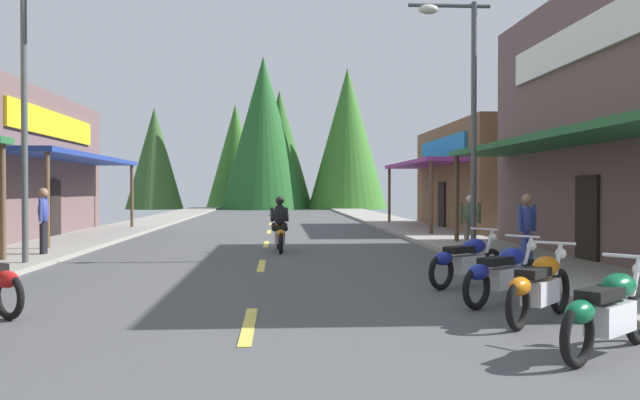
{
  "coord_description": "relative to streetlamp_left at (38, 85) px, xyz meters",
  "views": [
    {
      "loc": [
        0.38,
        -1.26,
        1.77
      ],
      "look_at": [
        2.48,
        31.88,
        1.24
      ],
      "focal_mm": 37.36,
      "sensor_mm": 36.0,
      "label": 1
    }
  ],
  "objects": [
    {
      "name": "ground",
      "position": [
        5.0,
        8.72,
        -4.17
      ],
      "size": [
        9.8,
        75.58,
        0.1
      ],
      "primitive_type": "cube",
      "color": "#4C4C4F"
    },
    {
      "name": "sidewalk_left",
      "position": [
        -1.28,
        8.72,
        -4.06
      ],
      "size": [
        2.75,
        75.58,
        0.12
      ],
      "primitive_type": "cube",
      "color": "gray",
      "rests_on": "ground"
    },
    {
      "name": "sidewalk_right",
      "position": [
        11.27,
        8.72,
        -4.06
      ],
      "size": [
        2.75,
        75.58,
        0.12
      ],
      "primitive_type": "cube",
      "color": "#9E9991",
      "rests_on": "ground"
    },
    {
      "name": "centerline_dashes",
      "position": [
        5.0,
        12.39,
        -4.12
      ],
      "size": [
        0.16,
        51.96,
        0.01
      ],
      "color": "#E0C64C",
      "rests_on": "ground"
    },
    {
      "name": "storefront_right_far",
      "position": [
        15.71,
        13.63,
        -1.82
      ],
      "size": [
        8.02,
        10.77,
        4.58
      ],
      "color": "brown",
      "rests_on": "ground"
    },
    {
      "name": "streetlamp_left",
      "position": [
        0.0,
        0.0,
        0.0
      ],
      "size": [
        2.07,
        0.3,
        6.36
      ],
      "color": "#474C51",
      "rests_on": "ground"
    },
    {
      "name": "streetlamp_right",
      "position": [
        10.0,
        1.14,
        0.06
      ],
      "size": [
        2.07,
        0.3,
        6.47
      ],
      "color": "#474C51",
      "rests_on": "ground"
    },
    {
      "name": "motorcycle_parked_right_0",
      "position": [
        8.88,
        -8.51,
        -3.63
      ],
      "size": [
        1.71,
        1.44,
        1.04
      ],
      "rotation": [
        0.0,
        0.0,
        0.69
      ],
      "color": "black",
      "rests_on": "ground"
    },
    {
      "name": "motorcycle_parked_right_1",
      "position": [
        8.85,
        -6.7,
        -3.63
      ],
      "size": [
        1.52,
        1.65,
        1.04
      ],
      "rotation": [
        0.0,
        0.0,
        0.83
      ],
      "color": "black",
      "rests_on": "ground"
    },
    {
      "name": "motorcycle_parked_right_2",
      "position": [
        8.84,
        -5.33,
        -3.63
      ],
      "size": [
        1.73,
        1.41,
        1.04
      ],
      "rotation": [
        0.0,
        0.0,
        0.67
      ],
      "color": "black",
      "rests_on": "ground"
    },
    {
      "name": "motorcycle_parked_right_3",
      "position": [
        8.81,
        -3.42,
        -3.63
      ],
      "size": [
        1.77,
        1.37,
        1.04
      ],
      "rotation": [
        0.0,
        0.0,
        0.65
      ],
      "color": "black",
      "rests_on": "ground"
    },
    {
      "name": "rider_cruising_lead",
      "position": [
        5.42,
        3.53,
        -3.47
      ],
      "size": [
        0.6,
        2.14,
        1.57
      ],
      "rotation": [
        0.0,
        0.0,
        1.61
      ],
      "color": "black",
      "rests_on": "ground"
    },
    {
      "name": "pedestrian_by_shop",
      "position": [
        -0.6,
        2.02,
        -3.07
      ],
      "size": [
        0.27,
        0.57,
        1.8
      ],
      "rotation": [
        0.0,
        0.0,
        3.18
      ],
      "color": "black",
      "rests_on": "ground"
    },
    {
      "name": "pedestrian_browsing",
      "position": [
        10.57,
        2.37,
        -3.19
      ],
      "size": [
        0.55,
        0.34,
        1.62
      ],
      "rotation": [
        0.0,
        0.0,
        4.45
      ],
      "color": "#726659",
      "rests_on": "ground"
    },
    {
      "name": "pedestrian_waiting",
      "position": [
        10.57,
        -1.75,
        -3.15
      ],
      "size": [
        0.5,
        0.41,
        1.67
      ],
      "rotation": [
        0.0,
        0.0,
        5.27
      ],
      "color": "#333F8C",
      "rests_on": "ground"
    },
    {
      "name": "treeline_backdrop",
      "position": [
        5.54,
        46.09,
        1.72
      ],
      "size": [
        23.54,
        12.16,
        13.79
      ],
      "color": "#316623",
      "rests_on": "ground"
    }
  ]
}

